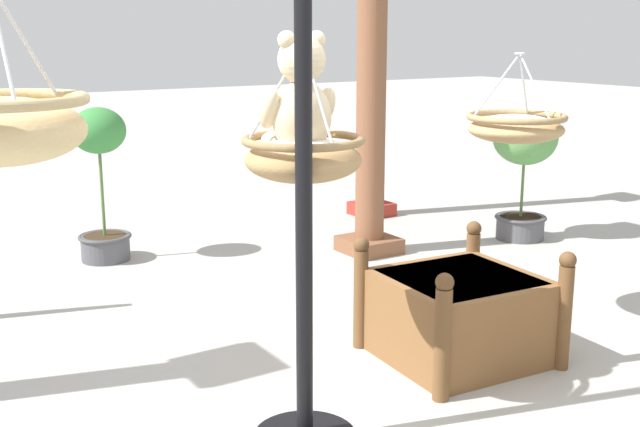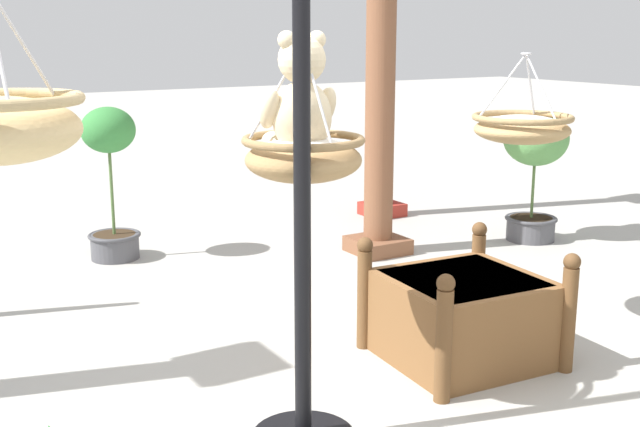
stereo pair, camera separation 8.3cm
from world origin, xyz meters
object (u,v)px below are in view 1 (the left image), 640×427
object	(u,v)px
potted_plant_small_succulent	(101,174)
potted_plant_tall_leafy	(524,159)
hanging_basket_left_high	(1,126)
greenhouse_pillar_left	(374,60)
hanging_basket_right_low	(516,126)
teddy_bear	(300,102)
display_pole_central	(304,256)
wooden_planter_box	(459,313)
hanging_basket_with_teddy	(303,156)
greenhouse_pillar_right	(371,95)

from	to	relation	value
potted_plant_small_succulent	potted_plant_tall_leafy	bearing A→B (deg)	-21.53
hanging_basket_left_high	greenhouse_pillar_left	world-z (taller)	greenhouse_pillar_left
hanging_basket_left_high	greenhouse_pillar_left	size ratio (longest dim) A/B	0.19
hanging_basket_left_high	hanging_basket_right_low	distance (m)	2.94
teddy_bear	potted_plant_small_succulent	bearing A→B (deg)	89.79
display_pole_central	potted_plant_tall_leafy	distance (m)	3.85
teddy_bear	wooden_planter_box	world-z (taller)	teddy_bear
teddy_bear	hanging_basket_right_low	size ratio (longest dim) A/B	0.93
hanging_basket_left_high	potted_plant_small_succulent	size ratio (longest dim) A/B	0.48
display_pole_central	greenhouse_pillar_left	size ratio (longest dim) A/B	0.86
teddy_bear	hanging_basket_right_low	bearing A→B (deg)	9.88
greenhouse_pillar_left	potted_plant_tall_leafy	xyz separation A→B (m)	(0.54, -1.39, -0.78)
greenhouse_pillar_left	teddy_bear	bearing A→B (deg)	-130.67
hanging_basket_with_teddy	greenhouse_pillar_left	xyz separation A→B (m)	(2.63, 3.09, 0.26)
teddy_bear	hanging_basket_left_high	distance (m)	1.32
hanging_basket_with_teddy	teddy_bear	world-z (taller)	teddy_bear
hanging_basket_with_teddy	potted_plant_tall_leafy	bearing A→B (deg)	28.20
hanging_basket_with_teddy	hanging_basket_left_high	world-z (taller)	hanging_basket_left_high
hanging_basket_left_high	potted_plant_tall_leafy	xyz separation A→B (m)	(4.44, 2.01, -0.75)
greenhouse_pillar_left	potted_plant_small_succulent	xyz separation A→B (m)	(-2.62, -0.14, -0.79)
display_pole_central	wooden_planter_box	size ratio (longest dim) A/B	2.86
greenhouse_pillar_right	wooden_planter_box	size ratio (longest dim) A/B	2.83
greenhouse_pillar_right	hanging_basket_with_teddy	bearing A→B (deg)	-132.11
hanging_basket_with_teddy	wooden_planter_box	xyz separation A→B (m)	(1.02, 0.09, -0.94)
hanging_basket_with_teddy	teddy_bear	distance (m)	0.23
hanging_basket_with_teddy	potted_plant_small_succulent	world-z (taller)	hanging_basket_with_teddy
hanging_basket_with_teddy	greenhouse_pillar_right	size ratio (longest dim) A/B	0.23
hanging_basket_with_teddy	greenhouse_pillar_left	size ratio (longest dim) A/B	0.20
wooden_planter_box	potted_plant_small_succulent	size ratio (longest dim) A/B	0.78
hanging_basket_right_low	potted_plant_small_succulent	distance (m)	3.13
potted_plant_tall_leafy	potted_plant_small_succulent	world-z (taller)	potted_plant_small_succulent
teddy_bear	wooden_planter_box	xyz separation A→B (m)	(1.02, 0.07, -1.17)
hanging_basket_with_teddy	greenhouse_pillar_left	world-z (taller)	greenhouse_pillar_left
hanging_basket_right_low	greenhouse_pillar_right	bearing A→B (deg)	81.71
hanging_basket_with_teddy	hanging_basket_right_low	distance (m)	1.62
hanging_basket_left_high	potted_plant_small_succulent	bearing A→B (deg)	68.46
potted_plant_small_succulent	greenhouse_pillar_right	bearing A→B (deg)	-26.22
hanging_basket_left_high	hanging_basket_right_low	size ratio (longest dim) A/B	1.00
hanging_basket_right_low	potted_plant_small_succulent	bearing A→B (deg)	120.89
hanging_basket_with_teddy	greenhouse_pillar_left	bearing A→B (deg)	49.56
display_pole_central	hanging_basket_right_low	size ratio (longest dim) A/B	4.63
hanging_basket_left_high	greenhouse_pillar_left	distance (m)	5.18
display_pole_central	potted_plant_small_succulent	xyz separation A→B (m)	(0.16, 3.20, -0.16)
display_pole_central	teddy_bear	bearing A→B (deg)	61.33
hanging_basket_right_low	greenhouse_pillar_left	xyz separation A→B (m)	(1.04, 2.79, 0.27)
hanging_basket_right_low	greenhouse_pillar_right	size ratio (longest dim) A/B	0.22
hanging_basket_with_teddy	hanging_basket_left_high	size ratio (longest dim) A/B	1.06
potted_plant_tall_leafy	hanging_basket_with_teddy	bearing A→B (deg)	-151.80
wooden_planter_box	potted_plant_small_succulent	distance (m)	3.06
wooden_planter_box	hanging_basket_right_low	bearing A→B (deg)	20.03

